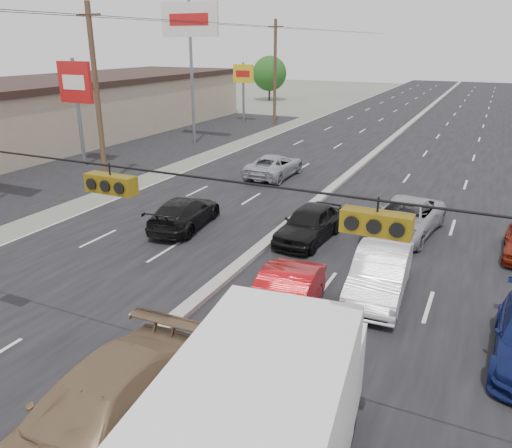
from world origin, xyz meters
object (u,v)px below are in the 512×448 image
object	(u,v)px
pole_sign_billboard	(190,29)
oncoming_far	(274,166)
queue_car_a	(309,224)
tree_left_far	(270,73)
pole_sign_mid	(76,88)
utility_pole_left_b	(97,96)
queue_car_b	(380,274)
queue_car_c	(404,218)
tan_sedan	(96,414)
oncoming_near	(185,213)
pole_sign_far	(243,79)
box_truck	(265,440)
utility_pole_left_c	(275,72)
red_sedan	(283,302)

from	to	relation	value
pole_sign_billboard	oncoming_far	xyz separation A→B (m)	(10.35, -7.16, -8.17)
queue_car_a	tree_left_far	bearing A→B (deg)	120.04
pole_sign_mid	utility_pole_left_b	bearing A→B (deg)	-33.69
pole_sign_billboard	pole_sign_mid	bearing A→B (deg)	-104.04
tree_left_far	queue_car_b	size ratio (longest dim) A/B	1.29
queue_car_c	oncoming_far	size ratio (longest dim) A/B	1.07
pole_sign_billboard	tan_sedan	world-z (taller)	pole_sign_billboard
queue_car_c	oncoming_near	distance (m)	9.72
oncoming_far	queue_car_c	bearing A→B (deg)	144.12
pole_sign_far	tan_sedan	bearing A→B (deg)	-67.02
queue_car_b	utility_pole_left_b	bearing A→B (deg)	155.30
pole_sign_far	box_truck	bearing A→B (deg)	-62.70
pole_sign_far	box_truck	world-z (taller)	pole_sign_far
oncoming_near	pole_sign_billboard	bearing A→B (deg)	-66.66
utility_pole_left_b	pole_sign_far	size ratio (longest dim) A/B	1.67
pole_sign_far	tan_sedan	world-z (taller)	pole_sign_far
tan_sedan	oncoming_near	world-z (taller)	tan_sedan
utility_pole_left_c	queue_car_b	bearing A→B (deg)	-61.00
utility_pole_left_b	utility_pole_left_c	size ratio (longest dim) A/B	1.00
tree_left_far	oncoming_far	distance (m)	43.14
pole_sign_mid	oncoming_far	distance (m)	13.88
red_sedan	oncoming_near	size ratio (longest dim) A/B	0.99
pole_sign_mid	queue_car_b	xyz separation A→B (m)	(22.17, -9.87, -4.33)
pole_sign_far	queue_car_c	size ratio (longest dim) A/B	1.12
pole_sign_far	oncoming_near	bearing A→B (deg)	-68.01
pole_sign_billboard	queue_car_a	size ratio (longest dim) A/B	2.50
tan_sedan	queue_car_c	size ratio (longest dim) A/B	1.07
pole_sign_far	red_sedan	size ratio (longest dim) A/B	1.28
oncoming_near	box_truck	bearing A→B (deg)	120.75
pole_sign_far	tan_sedan	distance (m)	44.71
queue_car_c	oncoming_near	bearing A→B (deg)	-151.99
utility_pole_left_b	queue_car_c	distance (m)	17.97
queue_car_a	queue_car_c	distance (m)	4.25
pole_sign_billboard	queue_car_b	bearing A→B (deg)	-45.30
pole_sign_far	queue_car_a	xyz separation A→B (m)	(17.40, -28.22, -3.66)
utility_pole_left_c	queue_car_c	size ratio (longest dim) A/B	1.86
utility_pole_left_c	oncoming_near	bearing A→B (deg)	-74.15
utility_pole_left_b	queue_car_c	xyz separation A→B (m)	(17.41, -0.82, -4.36)
pole_sign_billboard	tan_sedan	size ratio (longest dim) A/B	1.92
pole_sign_mid	queue_car_b	world-z (taller)	pole_sign_mid
utility_pole_left_c	oncoming_far	bearing A→B (deg)	-66.46
pole_sign_billboard	pole_sign_far	bearing A→B (deg)	97.13
box_truck	queue_car_a	xyz separation A→B (m)	(-3.83, 12.91, -1.08)
utility_pole_left_c	pole_sign_billboard	distance (m)	12.73
utility_pole_left_b	queue_car_a	distance (m)	14.92
pole_sign_far	queue_car_a	bearing A→B (deg)	-58.35
pole_sign_billboard	oncoming_near	xyz separation A→B (m)	(10.28, -17.18, -8.18)
box_truck	queue_car_b	bearing A→B (deg)	83.45
pole_sign_mid	queue_car_c	bearing A→B (deg)	-9.89
utility_pole_left_b	oncoming_far	xyz separation A→B (m)	(8.35, 5.84, -4.41)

